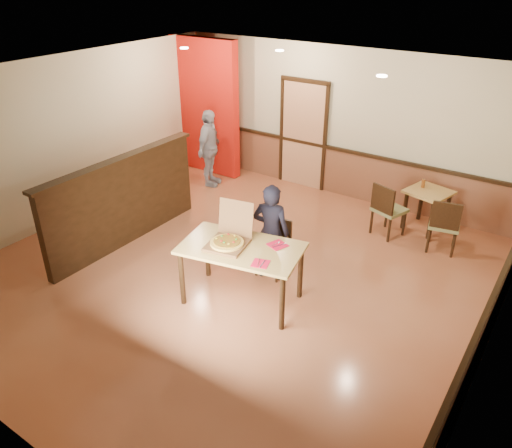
# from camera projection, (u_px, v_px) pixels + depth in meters

# --- Properties ---
(floor) EXTENTS (7.00, 7.00, 0.00)m
(floor) POSITION_uv_depth(u_px,v_px,m) (233.00, 272.00, 7.44)
(floor) COLOR #B16944
(floor) RESTS_ON ground
(ceiling) EXTENTS (7.00, 7.00, 0.00)m
(ceiling) POSITION_uv_depth(u_px,v_px,m) (228.00, 82.00, 6.13)
(ceiling) COLOR black
(ceiling) RESTS_ON wall_back
(wall_back) EXTENTS (7.00, 0.00, 7.00)m
(wall_back) POSITION_uv_depth(u_px,v_px,m) (342.00, 124.00, 9.34)
(wall_back) COLOR beige
(wall_back) RESTS_ON floor
(wall_left) EXTENTS (0.00, 7.00, 7.00)m
(wall_left) POSITION_uv_depth(u_px,v_px,m) (67.00, 140.00, 8.52)
(wall_left) COLOR beige
(wall_left) RESTS_ON floor
(wall_right) EXTENTS (0.00, 7.00, 7.00)m
(wall_right) POSITION_uv_depth(u_px,v_px,m) (507.00, 264.00, 5.05)
(wall_right) COLOR beige
(wall_right) RESTS_ON floor
(wainscot_back) EXTENTS (7.00, 0.04, 0.90)m
(wainscot_back) POSITION_uv_depth(u_px,v_px,m) (338.00, 172.00, 9.76)
(wainscot_back) COLOR brown
(wainscot_back) RESTS_ON floor
(chair_rail_back) EXTENTS (7.00, 0.06, 0.06)m
(chair_rail_back) POSITION_uv_depth(u_px,v_px,m) (339.00, 149.00, 9.53)
(chair_rail_back) COLOR black
(chair_rail_back) RESTS_ON wall_back
(wainscot_right) EXTENTS (0.04, 7.00, 0.90)m
(wainscot_right) POSITION_uv_depth(u_px,v_px,m) (484.00, 336.00, 5.51)
(wainscot_right) COLOR brown
(wainscot_right) RESTS_ON floor
(chair_rail_right) EXTENTS (0.06, 7.00, 0.06)m
(chair_rail_right) POSITION_uv_depth(u_px,v_px,m) (491.00, 301.00, 5.30)
(chair_rail_right) COLOR black
(chair_rail_right) RESTS_ON wall_right
(back_door) EXTENTS (0.90, 0.06, 2.10)m
(back_door) POSITION_uv_depth(u_px,v_px,m) (303.00, 135.00, 9.87)
(back_door) COLOR tan
(back_door) RESTS_ON wall_back
(booth_partition) EXTENTS (0.20, 3.10, 1.44)m
(booth_partition) POSITION_uv_depth(u_px,v_px,m) (123.00, 200.00, 7.94)
(booth_partition) COLOR black
(booth_partition) RESTS_ON floor
(red_accent_panel) EXTENTS (1.60, 0.20, 2.78)m
(red_accent_panel) POSITION_uv_depth(u_px,v_px,m) (205.00, 107.00, 10.41)
(red_accent_panel) COLOR red
(red_accent_panel) RESTS_ON floor
(spot_a) EXTENTS (0.14, 0.14, 0.02)m
(spot_a) POSITION_uv_depth(u_px,v_px,m) (184.00, 48.00, 8.59)
(spot_a) COLOR #FFD3B2
(spot_a) RESTS_ON ceiling
(spot_b) EXTENTS (0.14, 0.14, 0.02)m
(spot_b) POSITION_uv_depth(u_px,v_px,m) (280.00, 50.00, 8.36)
(spot_b) COLOR #FFD3B2
(spot_b) RESTS_ON ceiling
(spot_c) EXTENTS (0.14, 0.14, 0.02)m
(spot_c) POSITION_uv_depth(u_px,v_px,m) (382.00, 76.00, 6.54)
(spot_c) COLOR #FFD3B2
(spot_c) RESTS_ON ceiling
(main_table) EXTENTS (1.72, 1.20, 0.84)m
(main_table) POSITION_uv_depth(u_px,v_px,m) (241.00, 254.00, 6.51)
(main_table) COLOR tan
(main_table) RESTS_ON floor
(diner_chair) EXTENTS (0.43, 0.43, 0.84)m
(diner_chair) POSITION_uv_depth(u_px,v_px,m) (275.00, 244.00, 7.26)
(diner_chair) COLOR olive
(diner_chair) RESTS_ON floor
(side_chair_left) EXTENTS (0.58, 0.58, 0.93)m
(side_chair_left) POSITION_uv_depth(u_px,v_px,m) (387.00, 208.00, 8.21)
(side_chair_left) COLOR olive
(side_chair_left) RESTS_ON floor
(side_chair_right) EXTENTS (0.53, 0.53, 0.91)m
(side_chair_right) POSITION_uv_depth(u_px,v_px,m) (445.00, 224.00, 7.75)
(side_chair_right) COLOR olive
(side_chair_right) RESTS_ON floor
(side_table) EXTENTS (0.81, 0.81, 0.71)m
(side_table) POSITION_uv_depth(u_px,v_px,m) (428.00, 200.00, 8.41)
(side_table) COLOR tan
(side_table) RESTS_ON floor
(diner) EXTENTS (0.61, 0.49, 1.46)m
(diner) POSITION_uv_depth(u_px,v_px,m) (271.00, 232.00, 7.02)
(diner) COLOR black
(diner) RESTS_ON floor
(passerby) EXTENTS (0.62, 0.98, 1.56)m
(passerby) POSITION_uv_depth(u_px,v_px,m) (209.00, 149.00, 9.99)
(passerby) COLOR #9999A1
(passerby) RESTS_ON floor
(pizza_box) EXTENTS (0.59, 0.66, 0.52)m
(pizza_box) POSITION_uv_depth(u_px,v_px,m) (229.00, 240.00, 6.49)
(pizza_box) COLOR brown
(pizza_box) RESTS_ON main_table
(pizza) EXTENTS (0.56, 0.56, 0.03)m
(pizza) POSITION_uv_depth(u_px,v_px,m) (227.00, 243.00, 6.45)
(pizza) COLOR #F0C957
(pizza) RESTS_ON pizza_box
(napkin_near) EXTENTS (0.26, 0.26, 0.01)m
(napkin_near) POSITION_uv_depth(u_px,v_px,m) (260.00, 263.00, 6.10)
(napkin_near) COLOR red
(napkin_near) RESTS_ON main_table
(napkin_far) EXTENTS (0.29, 0.29, 0.01)m
(napkin_far) POSITION_uv_depth(u_px,v_px,m) (278.00, 245.00, 6.49)
(napkin_far) COLOR red
(napkin_far) RESTS_ON main_table
(condiment) EXTENTS (0.06, 0.06, 0.14)m
(condiment) POSITION_uv_depth(u_px,v_px,m) (423.00, 183.00, 8.43)
(condiment) COLOR brown
(condiment) RESTS_ON side_table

